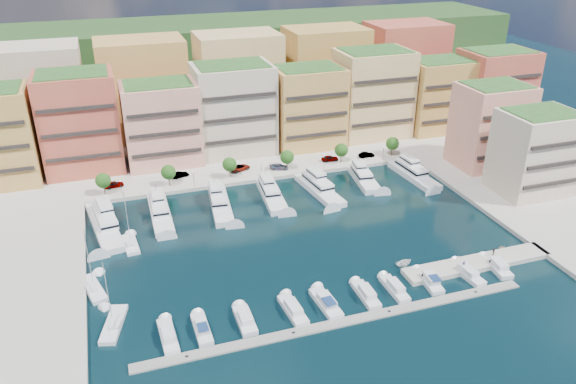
% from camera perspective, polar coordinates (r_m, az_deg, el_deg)
% --- Properties ---
extents(ground, '(400.00, 400.00, 0.00)m').
position_cam_1_polar(ground, '(123.96, 1.29, -4.54)').
color(ground, black).
rests_on(ground, ground).
extents(north_quay, '(220.00, 64.00, 2.00)m').
position_cam_1_polar(north_quay, '(177.91, -5.46, 5.16)').
color(north_quay, '#9E998E').
rests_on(north_quay, ground).
extents(east_quay, '(34.00, 76.00, 2.00)m').
position_cam_1_polar(east_quay, '(148.96, 25.51, -1.74)').
color(east_quay, '#9E998E').
rests_on(east_quay, ground).
extents(hillside, '(240.00, 40.00, 58.00)m').
position_cam_1_polar(hillside, '(222.57, -8.40, 9.30)').
color(hillside, '#1A3415').
rests_on(hillside, ground).
extents(south_pontoon, '(72.00, 2.20, 0.35)m').
position_cam_1_polar(south_pontoon, '(100.19, 5.55, -13.11)').
color(south_pontoon, gray).
rests_on(south_pontoon, ground).
extents(finger_pier, '(32.00, 5.00, 2.00)m').
position_cam_1_polar(finger_pier, '(120.52, 18.63, -7.06)').
color(finger_pier, '#9E998E').
rests_on(finger_pier, ground).
extents(apartment_1, '(20.00, 16.50, 26.80)m').
position_cam_1_polar(apartment_1, '(160.10, -20.40, 6.66)').
color(apartment_1, '#B8593D').
rests_on(apartment_1, north_quay).
extents(apartment_2, '(20.00, 15.50, 22.80)m').
position_cam_1_polar(apartment_2, '(159.21, -12.75, 6.80)').
color(apartment_2, '#E2937E').
rests_on(apartment_2, north_quay).
extents(apartment_3, '(22.00, 16.50, 25.80)m').
position_cam_1_polar(apartment_3, '(163.73, -5.53, 8.41)').
color(apartment_3, beige).
rests_on(apartment_3, north_quay).
extents(apartment_4, '(20.00, 15.50, 23.80)m').
position_cam_1_polar(apartment_4, '(168.23, 2.03, 8.64)').
color(apartment_4, tan).
rests_on(apartment_4, north_quay).
extents(apartment_5, '(22.00, 16.50, 26.80)m').
position_cam_1_polar(apartment_5, '(178.12, 8.56, 9.87)').
color(apartment_5, '#E4B078').
rests_on(apartment_5, north_quay).
extents(apartment_6, '(20.00, 15.50, 22.80)m').
position_cam_1_polar(apartment_6, '(187.77, 14.90, 9.49)').
color(apartment_6, '#B88143').
rests_on(apartment_6, north_quay).
extents(apartment_7, '(22.00, 16.50, 24.80)m').
position_cam_1_polar(apartment_7, '(197.43, 20.22, 9.86)').
color(apartment_7, '#B8593D').
rests_on(apartment_7, north_quay).
extents(apartment_east_a, '(18.00, 14.50, 22.80)m').
position_cam_1_polar(apartment_east_a, '(163.52, 19.87, 6.39)').
color(apartment_east_a, '#E2937E').
rests_on(apartment_east_a, east_quay).
extents(apartment_east_b, '(18.00, 14.50, 20.80)m').
position_cam_1_polar(apartment_east_b, '(151.11, 23.84, 3.72)').
color(apartment_east_b, beige).
rests_on(apartment_east_b, east_quay).
extents(backblock_0, '(26.00, 18.00, 30.00)m').
position_cam_1_polar(backblock_0, '(181.51, -23.96, 8.78)').
color(backblock_0, beige).
rests_on(backblock_0, north_quay).
extents(backblock_1, '(26.00, 18.00, 30.00)m').
position_cam_1_polar(backblock_1, '(180.92, -14.43, 10.15)').
color(backblock_1, tan).
rests_on(backblock_1, north_quay).
extents(backblock_2, '(26.00, 18.00, 30.00)m').
position_cam_1_polar(backblock_2, '(185.25, -5.03, 11.22)').
color(backblock_2, '#E4B078').
rests_on(backblock_2, north_quay).
extents(backblock_3, '(26.00, 18.00, 30.00)m').
position_cam_1_polar(backblock_3, '(194.18, 3.78, 11.96)').
color(backblock_3, '#B88143').
rests_on(backblock_3, north_quay).
extents(backblock_4, '(26.00, 18.00, 30.00)m').
position_cam_1_polar(backblock_4, '(207.10, 11.69, 12.38)').
color(backblock_4, '#B8593D').
rests_on(backblock_4, north_quay).
extents(tree_0, '(3.80, 3.80, 5.65)m').
position_cam_1_polar(tree_0, '(146.01, -18.28, 1.11)').
color(tree_0, '#473323').
rests_on(tree_0, north_quay).
extents(tree_1, '(3.80, 3.80, 5.65)m').
position_cam_1_polar(tree_1, '(146.50, -12.07, 1.98)').
color(tree_1, '#473323').
rests_on(tree_1, north_quay).
extents(tree_2, '(3.80, 3.80, 5.65)m').
position_cam_1_polar(tree_2, '(148.71, -5.96, 2.80)').
color(tree_2, '#473323').
rests_on(tree_2, north_quay).
extents(tree_3, '(3.80, 3.80, 5.65)m').
position_cam_1_polar(tree_3, '(152.59, -0.10, 3.57)').
color(tree_3, '#473323').
rests_on(tree_3, north_quay).
extents(tree_4, '(3.80, 3.80, 5.65)m').
position_cam_1_polar(tree_4, '(157.99, 5.43, 4.26)').
color(tree_4, '#473323').
rests_on(tree_4, north_quay).
extents(tree_5, '(3.80, 3.80, 5.65)m').
position_cam_1_polar(tree_5, '(164.78, 10.56, 4.86)').
color(tree_5, '#473323').
rests_on(tree_5, north_quay).
extents(lamppost_0, '(0.30, 0.30, 4.20)m').
position_cam_1_polar(lamppost_0, '(144.24, -16.62, 0.64)').
color(lamppost_0, black).
rests_on(lamppost_0, north_quay).
extents(lamppost_1, '(0.30, 0.30, 4.20)m').
position_cam_1_polar(lamppost_1, '(145.41, -9.58, 1.62)').
color(lamppost_1, black).
rests_on(lamppost_1, north_quay).
extents(lamppost_2, '(0.30, 0.30, 4.20)m').
position_cam_1_polar(lamppost_2, '(148.77, -2.74, 2.55)').
color(lamppost_2, black).
rests_on(lamppost_2, north_quay).
extents(lamppost_3, '(0.30, 0.30, 4.20)m').
position_cam_1_polar(lamppost_3, '(154.17, 3.71, 3.39)').
color(lamppost_3, black).
rests_on(lamppost_3, north_quay).
extents(lamppost_4, '(0.30, 0.30, 4.20)m').
position_cam_1_polar(lamppost_4, '(161.41, 9.67, 4.13)').
color(lamppost_4, black).
rests_on(lamppost_4, north_quay).
extents(yacht_0, '(8.03, 24.22, 7.30)m').
position_cam_1_polar(yacht_0, '(133.67, -18.21, -2.95)').
color(yacht_0, silver).
rests_on(yacht_0, ground).
extents(yacht_1, '(4.66, 20.22, 7.30)m').
position_cam_1_polar(yacht_1, '(135.33, -12.89, -1.93)').
color(yacht_1, silver).
rests_on(yacht_1, ground).
extents(yacht_2, '(6.40, 20.43, 7.30)m').
position_cam_1_polar(yacht_2, '(136.98, -6.96, -1.01)').
color(yacht_2, silver).
rests_on(yacht_2, ground).
extents(yacht_3, '(5.98, 18.84, 7.30)m').
position_cam_1_polar(yacht_3, '(140.39, -1.75, -0.11)').
color(yacht_3, silver).
rests_on(yacht_3, ground).
extents(yacht_4, '(7.04, 20.32, 7.30)m').
position_cam_1_polar(yacht_4, '(143.57, 3.11, 0.43)').
color(yacht_4, silver).
rests_on(yacht_4, ground).
extents(yacht_5, '(6.52, 16.00, 7.30)m').
position_cam_1_polar(yacht_5, '(150.33, 7.67, 1.50)').
color(yacht_5, silver).
rests_on(yacht_5, ground).
extents(yacht_6, '(6.09, 19.37, 7.30)m').
position_cam_1_polar(yacht_6, '(155.30, 12.55, 1.91)').
color(yacht_6, silver).
rests_on(yacht_6, ground).
extents(cruiser_0, '(2.81, 9.04, 2.55)m').
position_cam_1_polar(cruiser_0, '(98.28, -12.08, -14.16)').
color(cruiser_0, silver).
rests_on(cruiser_0, ground).
extents(cruiser_1, '(2.58, 8.19, 2.66)m').
position_cam_1_polar(cruiser_1, '(98.66, -8.74, -13.62)').
color(cruiser_1, silver).
rests_on(cruiser_1, ground).
extents(cruiser_2, '(2.71, 7.83, 2.55)m').
position_cam_1_polar(cruiser_2, '(99.73, -4.38, -12.86)').
color(cruiser_2, silver).
rests_on(cruiser_2, ground).
extents(cruiser_3, '(3.22, 9.03, 2.55)m').
position_cam_1_polar(cruiser_3, '(101.63, 0.52, -11.92)').
color(cruiser_3, silver).
rests_on(cruiser_3, ground).
extents(cruiser_4, '(3.41, 9.24, 2.66)m').
position_cam_1_polar(cruiser_4, '(103.41, 3.90, -11.21)').
color(cruiser_4, silver).
rests_on(cruiser_4, ground).
extents(cruiser_5, '(2.62, 8.39, 2.55)m').
position_cam_1_polar(cruiser_5, '(106.22, 7.94, -10.30)').
color(cruiser_5, silver).
rests_on(cruiser_5, ground).
extents(cruiser_6, '(2.40, 8.38, 2.55)m').
position_cam_1_polar(cruiser_6, '(108.61, 10.79, -9.63)').
color(cruiser_6, silver).
rests_on(cruiser_6, ground).
extents(cruiser_7, '(3.42, 8.10, 2.66)m').
position_cam_1_polar(cruiser_7, '(112.02, 14.21, -8.79)').
color(cruiser_7, silver).
rests_on(cruiser_7, ground).
extents(cruiser_8, '(3.40, 8.94, 2.55)m').
position_cam_1_polar(cruiser_8, '(116.24, 17.71, -7.90)').
color(cruiser_8, silver).
rests_on(cruiser_8, ground).
extents(cruiser_9, '(3.58, 8.00, 2.55)m').
position_cam_1_polar(cruiser_9, '(120.23, 20.51, -7.16)').
color(cruiser_9, silver).
rests_on(cruiser_9, ground).
extents(sailboat_0, '(5.45, 10.42, 13.20)m').
position_cam_1_polar(sailboat_0, '(103.28, -17.27, -12.78)').
color(sailboat_0, silver).
rests_on(sailboat_0, ground).
extents(sailboat_2, '(3.33, 8.39, 13.20)m').
position_cam_1_polar(sailboat_2, '(124.89, -15.67, -5.20)').
color(sailboat_2, silver).
rests_on(sailboat_2, ground).
extents(sailboat_1, '(5.23, 10.05, 13.20)m').
position_cam_1_polar(sailboat_1, '(113.14, -19.18, -9.32)').
color(sailboat_1, silver).
rests_on(sailboat_1, ground).
extents(tender_3, '(1.84, 1.62, 0.90)m').
position_cam_1_polar(tender_3, '(127.50, 20.87, -5.27)').
color(tender_3, '#C5AF96').
rests_on(tender_3, ground).
extents(tender_0, '(4.56, 3.82, 0.81)m').
position_cam_1_polar(tender_0, '(116.73, 11.74, -7.04)').
color(tender_0, silver).
rests_on(tender_0, ground).
extents(tender_1, '(1.62, 1.41, 0.85)m').
position_cam_1_polar(tender_1, '(121.11, 16.92, -6.38)').
color(tender_1, beige).
rests_on(tender_1, ground).
extents(car_0, '(5.09, 2.63, 1.65)m').
position_cam_1_polar(car_0, '(150.29, -17.27, 0.75)').
color(car_0, gray).
rests_on(car_0, north_quay).
extents(car_1, '(4.88, 2.83, 1.52)m').
position_cam_1_polar(car_1, '(151.87, -10.90, 1.74)').
color(car_1, gray).
rests_on(car_1, north_quay).
extents(car_2, '(6.40, 4.53, 1.62)m').
position_cam_1_polar(car_2, '(153.90, -4.90, 2.49)').
color(car_2, gray).
rests_on(car_2, north_quay).
extents(car_3, '(5.58, 3.77, 1.50)m').
position_cam_1_polar(car_3, '(154.10, -0.93, 2.59)').
color(car_3, gray).
rests_on(car_3, north_quay).
extents(car_4, '(4.92, 2.29, 1.63)m').
position_cam_1_polar(car_4, '(159.88, 4.28, 3.44)').
color(car_4, gray).
rests_on(car_4, north_quay).
extents(car_5, '(4.59, 1.71, 1.50)m').
position_cam_1_polar(car_5, '(163.59, 7.98, 3.77)').
color(car_5, gray).
rests_on(car_5, north_quay).
extents(person_0, '(0.82, 0.77, 1.87)m').
position_cam_1_polar(person_0, '(115.97, 17.39, -7.12)').
color(person_0, '#242849').
rests_on(person_0, finger_pier).
extents(person_1, '(1.02, 1.02, 1.67)m').
position_cam_1_polar(person_1, '(122.54, 20.12, -5.72)').
color(person_1, '#452F29').
rests_on(person_1, finger_pier).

